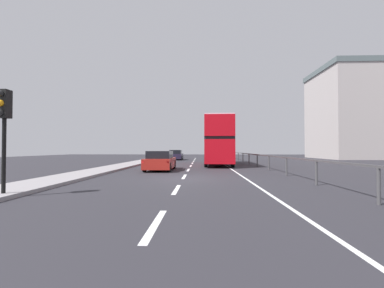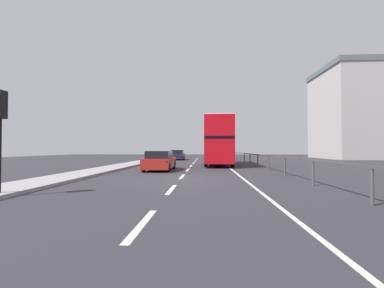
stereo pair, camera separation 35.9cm
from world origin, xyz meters
TOP-DOWN VIEW (x-y plane):
  - ground_plane at (0.00, 0.00)m, footprint 73.82×120.00m
  - near_sidewalk_kerb at (-5.93, 0.00)m, footprint 2.19×80.00m
  - lane_paint_markings at (1.94, 8.43)m, footprint 3.38×46.00m
  - bridge_side_railing at (5.80, 9.00)m, footprint 0.10×42.00m
  - double_decker_bus_red at (2.60, 11.69)m, footprint 2.83×10.19m
  - hatchback_car_near at (-2.01, 5.09)m, footprint 1.90×4.59m
  - sedan_car_ahead at (-2.63, 23.03)m, footprint 1.83×4.39m

SIDE VIEW (x-z plane):
  - ground_plane at x=0.00m, z-range -0.10..0.00m
  - lane_paint_markings at x=1.94m, z-range 0.00..0.01m
  - near_sidewalk_kerb at x=-5.93m, z-range 0.00..0.14m
  - hatchback_car_near at x=-2.01m, z-range -0.02..1.37m
  - sedan_car_ahead at x=-2.63m, z-range -0.03..1.37m
  - bridge_side_railing at x=5.80m, z-range 0.35..1.43m
  - double_decker_bus_red at x=2.60m, z-range 0.15..4.53m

